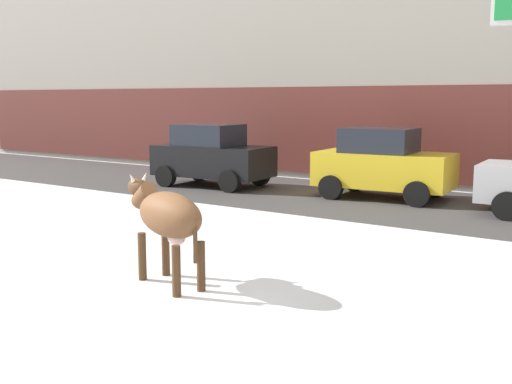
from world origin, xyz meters
The scene contains 6 objects.
ground_plane centered at (0.00, 0.00, 0.00)m, with size 120.00×120.00×0.00m, color white.
road_strip centered at (0.00, 8.85, 0.00)m, with size 60.00×5.60×0.01m, color #423F3F.
cow_brown centered at (-0.24, 0.49, 0.99)m, with size 1.93×1.00×1.54m.
car_black_hatchback centered at (-5.99, 8.67, 0.93)m, with size 3.62×2.13×1.86m.
car_yellow_hatchback centered at (-0.82, 9.41, 0.93)m, with size 3.62×2.13×1.86m.
pedestrian_by_cars centered at (-7.85, 11.69, 0.88)m, with size 0.36×0.24×1.73m.
Camera 1 is at (5.66, -5.84, 2.64)m, focal length 43.45 mm.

